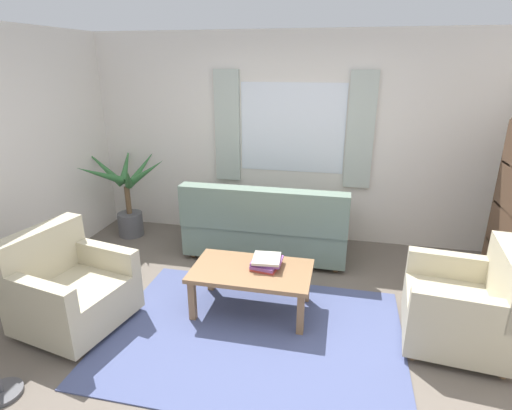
{
  "coord_description": "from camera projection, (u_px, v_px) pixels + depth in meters",
  "views": [
    {
      "loc": [
        0.65,
        -2.85,
        2.25
      ],
      "look_at": [
        -0.13,
        0.7,
        0.95
      ],
      "focal_mm": 28.36,
      "sensor_mm": 36.0,
      "label": 1
    }
  ],
  "objects": [
    {
      "name": "ground_plane",
      "position": [
        254.0,
        335.0,
        3.51
      ],
      "size": [
        6.24,
        6.24,
        0.0
      ],
      "primitive_type": "plane",
      "color": "#6B6056"
    },
    {
      "name": "wall_back",
      "position": [
        292.0,
        139.0,
        5.15
      ],
      "size": [
        5.32,
        0.12,
        2.6
      ],
      "primitive_type": "cube",
      "color": "silver",
      "rests_on": "ground_plane"
    },
    {
      "name": "window_with_curtains",
      "position": [
        292.0,
        129.0,
        5.02
      ],
      "size": [
        1.98,
        0.07,
        1.4
      ],
      "color": "white"
    },
    {
      "name": "area_rug",
      "position": [
        254.0,
        334.0,
        3.5
      ],
      "size": [
        2.52,
        1.85,
        0.01
      ],
      "primitive_type": "cube",
      "color": "#4C5684",
      "rests_on": "ground_plane"
    },
    {
      "name": "couch",
      "position": [
        266.0,
        227.0,
        4.83
      ],
      "size": [
        1.9,
        0.82,
        0.92
      ],
      "rotation": [
        0.0,
        0.0,
        3.14
      ],
      "color": "slate",
      "rests_on": "ground_plane"
    },
    {
      "name": "armchair_left",
      "position": [
        68.0,
        289.0,
        3.55
      ],
      "size": [
        0.97,
        0.98,
        0.88
      ],
      "rotation": [
        0.0,
        0.0,
        1.38
      ],
      "color": "#BCB293",
      "rests_on": "ground_plane"
    },
    {
      "name": "armchair_right",
      "position": [
        466.0,
        306.0,
        3.3
      ],
      "size": [
        0.9,
        0.92,
        0.88
      ],
      "rotation": [
        0.0,
        0.0,
        -1.67
      ],
      "color": "#BCB293",
      "rests_on": "ground_plane"
    },
    {
      "name": "coffee_table",
      "position": [
        252.0,
        275.0,
        3.73
      ],
      "size": [
        1.1,
        0.64,
        0.44
      ],
      "color": "olive",
      "rests_on": "ground_plane"
    },
    {
      "name": "book_stack_on_table",
      "position": [
        266.0,
        262.0,
        3.74
      ],
      "size": [
        0.28,
        0.31,
        0.09
      ],
      "color": "#B23833",
      "rests_on": "coffee_table"
    },
    {
      "name": "potted_plant",
      "position": [
        127.0,
        197.0,
        5.35
      ],
      "size": [
        1.25,
        1.2,
        1.17
      ],
      "color": "#56565B",
      "rests_on": "ground_plane"
    }
  ]
}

